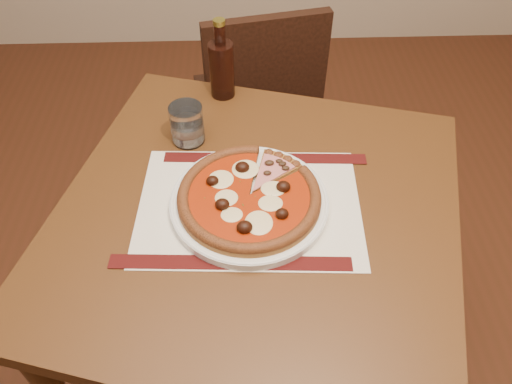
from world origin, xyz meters
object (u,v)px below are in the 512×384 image
at_px(pizza, 249,196).
at_px(bottle, 222,67).
at_px(chair_far, 259,98).
at_px(table, 256,240).
at_px(water_glass, 187,124).
at_px(plate, 249,203).

relative_size(pizza, bottle, 1.41).
bearing_deg(bottle, chair_far, 73.65).
xyz_separation_m(table, water_glass, (-0.15, 0.22, 0.15)).
distance_m(table, chair_far, 0.78).
xyz_separation_m(pizza, bottle, (-0.06, 0.38, 0.05)).
bearing_deg(bottle, water_glass, -114.06).
xyz_separation_m(table, pizza, (-0.01, 0.01, 0.13)).
bearing_deg(bottle, pizza, -81.64).
bearing_deg(pizza, water_glass, 122.47).
relative_size(table, water_glass, 10.75).
height_order(water_glass, bottle, bottle).
bearing_deg(pizza, plate, 58.35).
distance_m(plate, pizza, 0.02).
xyz_separation_m(plate, bottle, (-0.06, 0.38, 0.07)).
height_order(plate, pizza, pizza).
distance_m(chair_far, bottle, 0.52).
bearing_deg(bottle, plate, -81.60).
xyz_separation_m(chair_far, bottle, (-0.11, -0.36, 0.36)).
relative_size(water_glass, bottle, 0.45).
height_order(chair_far, bottle, bottle).
bearing_deg(water_glass, pizza, -57.53).
bearing_deg(chair_far, table, 75.72).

